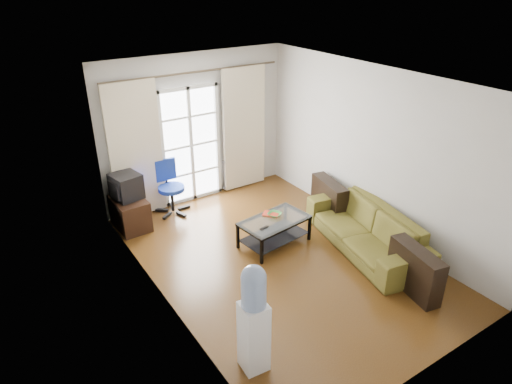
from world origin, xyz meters
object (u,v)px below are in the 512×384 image
Objects in this scene: sofa at (366,229)px; tv_stand at (130,213)px; coffee_table at (274,228)px; task_chair at (172,197)px; water_cooler at (254,317)px; crt_tv at (125,186)px.

sofa is 3.88m from tv_stand.
sofa is 1.42m from coffee_table.
task_chair is 0.72× the size of water_cooler.
sofa is at bearing -37.95° from coffee_table.
tv_stand is 1.37× the size of crt_tv.
water_cooler is at bearing -99.59° from crt_tv.
coffee_table is at bearing -116.26° from sofa.
crt_tv is at bearing -121.94° from sofa.
coffee_table is 2.46m from tv_stand.
task_chair is at bearing -132.09° from sofa.
crt_tv is 3.75m from water_cooler.
sofa reaches higher than coffee_table.
water_cooler is (0.08, -3.75, -0.04)m from crt_tv.
water_cooler reaches higher than task_chair.
sofa reaches higher than tv_stand.
water_cooler is at bearing -57.60° from sofa.
sofa is 4.58× the size of crt_tv.
coffee_table is at bearing -48.03° from tv_stand.
sofa is 2.08× the size of coffee_table.
coffee_table is (-1.12, 0.87, -0.05)m from sofa.
tv_stand is 0.48m from crt_tv.
crt_tv is 0.55× the size of task_chair.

